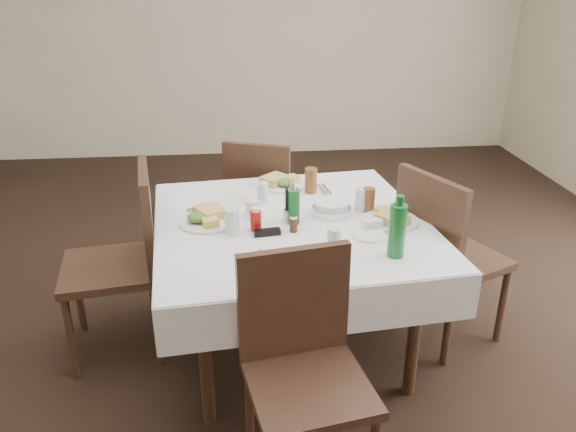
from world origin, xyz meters
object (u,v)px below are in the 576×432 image
Objects in this scene: chair_north at (262,197)px; water_w at (232,221)px; water_n at (263,193)px; water_s at (334,240)px; ketchup_bottle at (256,220)px; chair_east at (442,249)px; oil_cruet_dark at (290,203)px; oil_cruet_green at (294,205)px; bread_basket at (332,208)px; green_bottle at (397,230)px; coffee_mug at (253,209)px; chair_west at (128,251)px; water_e at (361,200)px; chair_south at (302,355)px; dining_table at (292,235)px.

chair_north is 1.09m from water_w.
water_n is (-0.03, -0.64, 0.28)m from chair_north.
water_n is at bearing 66.08° from water_w.
water_s is 0.43m from ketchup_bottle.
water_s is (-0.65, -0.33, 0.25)m from chair_east.
chair_east is 8.94× the size of water_n.
water_w is at bearing -174.99° from chair_east.
oil_cruet_green is at bearing -67.89° from oil_cruet_dark.
water_n is 0.56× the size of bread_basket.
chair_north is at bearing 101.63° from water_s.
oil_cruet_dark is 0.78× the size of green_bottle.
water_w is at bearing 152.80° from water_s.
water_s is 0.96× the size of coffee_mug.
chair_west is at bearing 158.33° from green_bottle.
chair_west is at bearing -179.45° from water_e.
chair_north is 0.97× the size of chair_south.
chair_west is at bearing 179.40° from bread_basket.
oil_cruet_dark reaches higher than water_n.
water_w is at bearing -156.67° from oil_cruet_dark.
oil_cruet_green is at bearing -72.21° from dining_table.
water_e is at bearing 12.95° from oil_cruet_dark.
green_bottle reaches higher than bread_basket.
bread_basket is (0.26, 0.88, 0.24)m from chair_south.
ketchup_bottle is 1.02× the size of coffee_mug.
water_n is 0.98× the size of water_s.
chair_south is at bearing -92.63° from oil_cruet_dark.
bread_basket is at bearing 16.32° from oil_cruet_dark.
coffee_mug is at bearing 151.32° from oil_cruet_green.
chair_north is 0.70m from water_n.
dining_table is 7.46× the size of bread_basket.
water_n reaches higher than dining_table.
dining_table is 0.18m from oil_cruet_green.
oil_cruet_green is 0.58m from green_bottle.
chair_west is 8.61× the size of coffee_mug.
green_bottle is (0.20, -0.50, 0.10)m from bread_basket.
oil_cruet_dark reaches higher than water_w.
green_bottle reaches higher than chair_east.
chair_west reaches higher than water_n.
coffee_mug is (-0.35, 0.44, -0.02)m from water_s.
chair_east is 4.43× the size of oil_cruet_dark.
dining_table is 0.63m from green_bottle.
oil_cruet_dark is at bearing -64.30° from water_n.
bread_basket is at bearing 25.01° from oil_cruet_green.
ketchup_bottle is at bearing -175.69° from chair_east.
water_w is 1.06× the size of ketchup_bottle.
chair_east is 7.97× the size of water_e.
water_w is at bearing -20.38° from chair_west.
coffee_mug is at bearing 155.50° from dining_table.
chair_east is 0.77m from water_s.
water_e is 0.72m from water_w.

